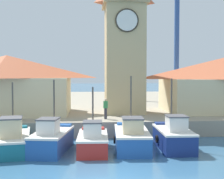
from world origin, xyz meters
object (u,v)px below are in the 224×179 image
(fishing_boat_far_left, at_px, (12,140))
(clock_tower, at_px, (124,40))
(fishing_boat_left_outer, at_px, (52,139))
(port_crane_far, at_px, (175,50))
(fishing_boat_mid_left, at_px, (132,137))
(fishing_boat_center, at_px, (173,136))
(fishing_boat_left_inner, at_px, (93,141))
(warehouse_left, at_px, (7,84))
(dock_worker_near_tower, at_px, (106,108))
(port_crane_near, at_px, (128,41))

(fishing_boat_far_left, distance_m, clock_tower, 13.72)
(fishing_boat_left_outer, relative_size, port_crane_far, 0.27)
(fishing_boat_far_left, height_order, fishing_boat_mid_left, fishing_boat_mid_left)
(port_crane_far, bearing_deg, fishing_boat_center, -106.18)
(fishing_boat_center, xyz_separation_m, port_crane_far, (4.64, 15.98, 6.66))
(fishing_boat_left_inner, relative_size, warehouse_left, 0.37)
(fishing_boat_left_inner, distance_m, dock_worker_near_tower, 5.77)
(fishing_boat_far_left, xyz_separation_m, fishing_boat_left_inner, (4.89, -0.46, -0.04))
(fishing_boat_mid_left, height_order, port_crane_near, port_crane_near)
(port_crane_far, height_order, dock_worker_near_tower, port_crane_far)
(fishing_boat_left_outer, height_order, fishing_boat_center, fishing_boat_center)
(fishing_boat_far_left, bearing_deg, dock_worker_near_tower, 40.11)
(port_crane_far, xyz_separation_m, dock_worker_near_tower, (-8.63, -10.81, -5.40))
(fishing_boat_mid_left, relative_size, dock_worker_near_tower, 3.06)
(fishing_boat_left_outer, relative_size, port_crane_near, 0.22)
(fishing_boat_mid_left, bearing_deg, fishing_boat_center, -2.03)
(clock_tower, height_order, port_crane_far, port_crane_far)
(fishing_boat_far_left, distance_m, fishing_boat_mid_left, 7.33)
(port_crane_near, bearing_deg, fishing_boat_mid_left, -96.67)
(fishing_boat_center, xyz_separation_m, port_crane_near, (0.08, 23.39, 8.41))
(fishing_boat_center, height_order, port_crane_near, port_crane_near)
(warehouse_left, height_order, dock_worker_near_tower, warehouse_left)
(fishing_boat_far_left, height_order, fishing_boat_left_inner, fishing_boat_far_left)
(clock_tower, bearing_deg, fishing_boat_left_outer, -121.35)
(fishing_boat_left_outer, bearing_deg, dock_worker_near_tower, 56.12)
(fishing_boat_mid_left, bearing_deg, dock_worker_near_tower, 104.81)
(fishing_boat_left_inner, relative_size, clock_tower, 0.30)
(fishing_boat_center, distance_m, port_crane_near, 24.85)
(clock_tower, xyz_separation_m, dock_worker_near_tower, (-1.92, -3.69, -5.71))
(fishing_boat_mid_left, bearing_deg, port_crane_near, 83.33)
(fishing_boat_center, relative_size, warehouse_left, 0.39)
(warehouse_left, height_order, port_crane_near, port_crane_near)
(fishing_boat_center, bearing_deg, fishing_boat_mid_left, 177.97)
(port_crane_near, distance_m, port_crane_far, 8.87)
(fishing_boat_far_left, distance_m, fishing_boat_center, 9.98)
(fishing_boat_center, relative_size, clock_tower, 0.32)
(warehouse_left, xyz_separation_m, port_crane_far, (17.18, 6.80, 3.59))
(clock_tower, bearing_deg, fishing_boat_center, -76.82)
(fishing_boat_left_outer, distance_m, warehouse_left, 11.02)
(clock_tower, relative_size, dock_worker_near_tower, 8.67)
(fishing_boat_mid_left, distance_m, port_crane_far, 18.71)
(fishing_boat_center, distance_m, clock_tower, 11.46)
(fishing_boat_left_inner, bearing_deg, warehouse_left, 128.12)
(clock_tower, bearing_deg, port_crane_far, 46.69)
(fishing_boat_mid_left, height_order, port_crane_far, port_crane_far)
(fishing_boat_left_outer, relative_size, fishing_boat_left_inner, 1.12)
(fishing_boat_far_left, xyz_separation_m, port_crane_near, (10.05, 23.26, 8.48))
(fishing_boat_center, bearing_deg, port_crane_near, 89.81)
(warehouse_left, relative_size, port_crane_near, 0.54)
(fishing_boat_center, xyz_separation_m, warehouse_left, (-12.55, 9.18, 3.07))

